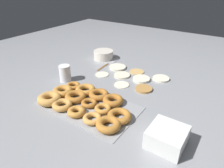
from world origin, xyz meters
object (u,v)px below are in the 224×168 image
object	(u,v)px
pancake_5	(144,89)
donut_tray	(85,102)
pancake_0	(118,67)
pancake_6	(122,84)
pancake_2	(102,74)
pancake_1	(122,75)
pancake_3	(141,79)
container_stack	(167,137)
paper_cup	(65,73)
spatula	(110,62)
pancake_7	(137,71)
pancake_4	(161,78)
batter_bowl	(104,55)

from	to	relation	value
pancake_5	donut_tray	distance (m)	0.35
pancake_0	pancake_6	size ratio (longest dim) A/B	1.31
pancake_2	pancake_6	xyz separation A→B (m)	(0.18, -0.05, -0.00)
pancake_1	pancake_3	xyz separation A→B (m)	(0.13, 0.02, 0.00)
pancake_0	pancake_3	xyz separation A→B (m)	(0.22, -0.07, 0.00)
pancake_6	container_stack	xyz separation A→B (m)	(0.39, -0.31, 0.03)
pancake_2	paper_cup	distance (m)	0.24
pancake_0	spatula	world-z (taller)	pancake_0
pancake_6	paper_cup	world-z (taller)	paper_cup
pancake_1	container_stack	bearing A→B (deg)	-42.33
pancake_3	pancake_7	world-z (taller)	pancake_3
pancake_2	spatula	world-z (taller)	pancake_2
pancake_0	pancake_4	bearing A→B (deg)	1.80
pancake_6	pancake_7	size ratio (longest dim) A/B	0.91
pancake_4	batter_bowl	xyz separation A→B (m)	(-0.51, 0.08, 0.03)
pancake_0	container_stack	size ratio (longest dim) A/B	0.84
pancake_0	batter_bowl	xyz separation A→B (m)	(-0.19, 0.09, 0.03)
pancake_4	container_stack	size ratio (longest dim) A/B	0.74
container_stack	spatula	bearing A→B (deg)	139.14
pancake_2	pancake_1	bearing A→B (deg)	26.70
pancake_6	spatula	size ratio (longest dim) A/B	0.33
pancake_4	pancake_6	bearing A→B (deg)	-129.01
batter_bowl	paper_cup	world-z (taller)	paper_cup
pancake_5	pancake_7	size ratio (longest dim) A/B	0.99
pancake_7	spatula	distance (m)	0.25
pancake_4	pancake_5	bearing A→B (deg)	-99.95
paper_cup	pancake_7	bearing A→B (deg)	49.24
container_stack	paper_cup	xyz separation A→B (m)	(-0.71, 0.16, 0.01)
pancake_3	container_stack	distance (m)	0.54
pancake_4	pancake_5	world-z (taller)	same
pancake_4	pancake_5	size ratio (longest dim) A/B	1.07
donut_tray	pancake_4	bearing A→B (deg)	67.02
batter_bowl	pancake_1	bearing A→B (deg)	-32.64
pancake_1	pancake_0	bearing A→B (deg)	136.15
pancake_7	batter_bowl	size ratio (longest dim) A/B	0.64
pancake_1	spatula	world-z (taller)	pancake_1
pancake_2	pancake_4	bearing A→B (deg)	24.51
pancake_7	pancake_6	bearing A→B (deg)	-86.87
pancake_2	pancake_5	bearing A→B (deg)	-4.09
container_stack	spatula	distance (m)	0.86
pancake_4	paper_cup	world-z (taller)	paper_cup
pancake_5	donut_tray	size ratio (longest dim) A/B	0.20
pancake_0	spatula	distance (m)	0.12
batter_bowl	spatula	world-z (taller)	batter_bowl
pancake_0	spatula	bearing A→B (deg)	149.91
pancake_7	container_stack	distance (m)	0.66
pancake_5	pancake_6	distance (m)	0.14
batter_bowl	pancake_4	bearing A→B (deg)	-9.14
pancake_6	donut_tray	xyz separation A→B (m)	(-0.04, -0.28, 0.01)
pancake_4	paper_cup	size ratio (longest dim) A/B	1.04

